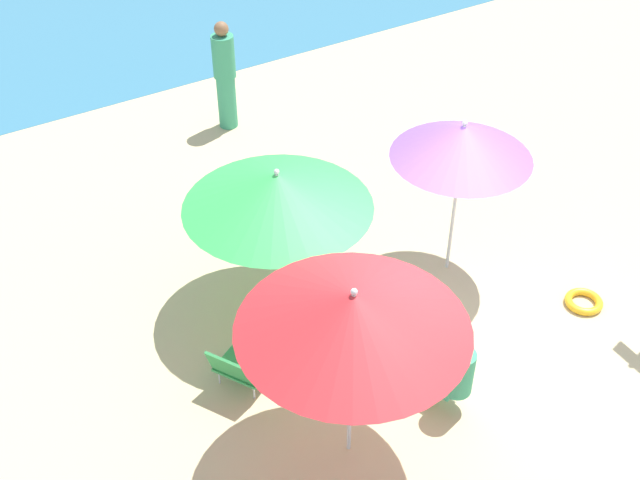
# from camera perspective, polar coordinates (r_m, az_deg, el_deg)

# --- Properties ---
(ground_plane) EXTENTS (40.00, 40.00, 0.00)m
(ground_plane) POSITION_cam_1_polar(r_m,az_deg,el_deg) (9.02, 8.38, -7.40)
(ground_plane) COLOR #D3BC8C
(umbrella_purple) EXTENTS (1.57, 1.57, 2.04)m
(umbrella_purple) POSITION_cam_1_polar(r_m,az_deg,el_deg) (8.98, 9.97, 6.82)
(umbrella_purple) COLOR silver
(umbrella_purple) RESTS_ON ground_plane
(umbrella_red) EXTENTS (2.02, 2.02, 2.05)m
(umbrella_red) POSITION_cam_1_polar(r_m,az_deg,el_deg) (6.71, 2.35, -5.08)
(umbrella_red) COLOR silver
(umbrella_red) RESTS_ON ground_plane
(umbrella_green) EXTENTS (2.04, 2.04, 1.82)m
(umbrella_green) POSITION_cam_1_polar(r_m,az_deg,el_deg) (8.49, -3.01, 3.48)
(umbrella_green) COLOR silver
(umbrella_green) RESTS_ON ground_plane
(beach_chair_a) EXTENTS (0.76, 0.75, 0.55)m
(beach_chair_a) POSITION_cam_1_polar(r_m,az_deg,el_deg) (8.39, -5.61, -8.78)
(beach_chair_a) COLOR #33934C
(beach_chair_a) RESTS_ON ground_plane
(person_a) EXTENTS (0.33, 0.33, 1.68)m
(person_a) POSITION_cam_1_polar(r_m,az_deg,el_deg) (12.31, -6.68, 11.39)
(person_a) COLOR #389970
(person_a) RESTS_ON ground_plane
(person_b) EXTENTS (0.41, 0.54, 0.96)m
(person_b) POSITION_cam_1_polar(r_m,az_deg,el_deg) (8.13, 9.36, -9.07)
(person_b) COLOR #389970
(person_b) RESTS_ON ground_plane
(swim_ring) EXTENTS (0.43, 0.43, 0.09)m
(swim_ring) POSITION_cam_1_polar(r_m,az_deg,el_deg) (9.85, 18.01, -4.13)
(swim_ring) COLOR yellow
(swim_ring) RESTS_ON ground_plane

